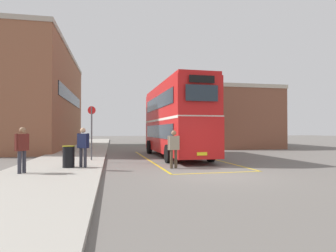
% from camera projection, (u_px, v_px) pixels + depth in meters
% --- Properties ---
extents(ground_plane, '(135.60, 135.60, 0.00)m').
position_uv_depth(ground_plane, '(159.00, 150.00, 25.43)').
color(ground_plane, '#66605B').
extents(sidewalk_left, '(4.00, 57.60, 0.14)m').
position_uv_depth(sidewalk_left, '(85.00, 149.00, 26.53)').
color(sidewalk_left, '#A39E93').
rests_on(sidewalk_left, ground).
extents(brick_building_left, '(5.22, 18.97, 9.52)m').
position_uv_depth(brick_building_left, '(44.00, 100.00, 28.26)').
color(brick_building_left, brown).
rests_on(brick_building_left, ground).
extents(depot_building_right, '(6.77, 14.49, 6.08)m').
position_uv_depth(depot_building_right, '(225.00, 119.00, 33.47)').
color(depot_building_right, brown).
rests_on(depot_building_right, ground).
extents(double_decker_bus, '(2.97, 10.49, 4.75)m').
position_uv_depth(double_decker_bus, '(175.00, 119.00, 19.04)').
color(double_decker_bus, black).
rests_on(double_decker_bus, ground).
extents(single_deck_bus, '(3.18, 9.41, 3.02)m').
position_uv_depth(single_deck_bus, '(163.00, 131.00, 38.53)').
color(single_deck_bus, black).
rests_on(single_deck_bus, ground).
extents(pedestrian_boarding, '(0.58, 0.32, 1.77)m').
position_uv_depth(pedestrian_boarding, '(174.00, 146.00, 13.39)').
color(pedestrian_boarding, '#473828').
rests_on(pedestrian_boarding, ground).
extents(pedestrian_waiting_near, '(0.54, 0.45, 1.75)m').
position_uv_depth(pedestrian_waiting_near, '(83.00, 144.00, 12.70)').
color(pedestrian_waiting_near, '#2D2D38').
rests_on(pedestrian_waiting_near, sidewalk_left).
extents(pedestrian_waiting_far, '(0.43, 0.54, 1.76)m').
position_uv_depth(pedestrian_waiting_far, '(22.00, 146.00, 10.92)').
color(pedestrian_waiting_far, '#2D2D38').
rests_on(pedestrian_waiting_far, sidewalk_left).
extents(litter_bin, '(0.54, 0.54, 0.96)m').
position_uv_depth(litter_bin, '(69.00, 156.00, 12.64)').
color(litter_bin, black).
rests_on(litter_bin, sidewalk_left).
extents(bus_stop_sign, '(0.43, 0.13, 2.96)m').
position_uv_depth(bus_stop_sign, '(92.00, 128.00, 15.82)').
color(bus_stop_sign, '#4C4C51').
rests_on(bus_stop_sign, sidewalk_left).
extents(bay_marking_yellow, '(4.50, 12.54, 0.01)m').
position_uv_depth(bay_marking_yellow, '(183.00, 160.00, 17.14)').
color(bay_marking_yellow, gold).
rests_on(bay_marking_yellow, ground).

